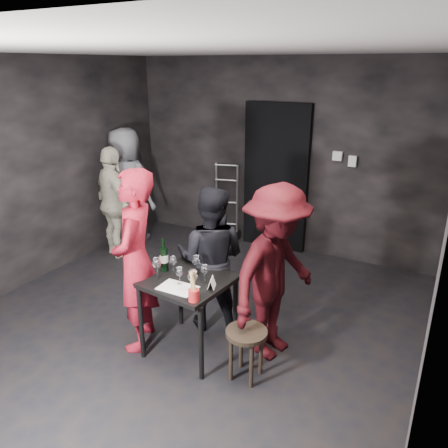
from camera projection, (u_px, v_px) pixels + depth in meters
The scene contains 26 objects.
floor at pixel (184, 325), 4.58m from camera, with size 4.50×5.00×0.02m, color black.
ceiling at pixel (174, 49), 3.65m from camera, with size 4.50×5.00×0.02m, color silver.
wall_back at pixel (278, 157), 6.18m from camera, with size 4.50×0.04×2.70m, color black.
wall_left at pixel (20, 176), 5.12m from camera, with size 0.04×5.00×2.70m, color black.
wall_right at pixel (442, 248), 3.11m from camera, with size 0.04×5.00×2.70m, color black.
doorway at pixel (276, 178), 6.24m from camera, with size 0.95×0.10×2.10m, color black.
wallbox_upper at pixel (338, 156), 5.73m from camera, with size 0.12×0.06×0.12m, color #B7B7B2.
wallbox_lower at pixel (353, 161), 5.65m from camera, with size 0.10×0.06×0.14m, color #B7B7B2.
hand_truck at pixel (225, 226), 6.77m from camera, with size 0.40×0.34×1.19m.
tasting_table at pixel (189, 288), 4.00m from camera, with size 0.72×0.72×0.75m.
stool at pixel (246, 340), 3.71m from camera, with size 0.36×0.36×0.47m.
server_red at pixel (135, 247), 3.98m from camera, with size 0.74×0.49×2.03m, color #A81528.
woman_black at pixel (211, 259), 4.37m from camera, with size 0.73×0.40×1.50m, color black.
man_maroon at pixel (276, 265), 3.87m from camera, with size 1.17×0.54×1.81m, color #37080D.
bystander_cream at pixel (114, 201), 6.01m from camera, with size 0.95×0.45×1.62m, color white.
bystander_grey at pixel (126, 178), 6.43m from camera, with size 0.98×0.54×2.01m, color gray.
tasting_mat at pixel (178, 288), 3.80m from camera, with size 0.33×0.22×0.00m, color white.
wine_glass_a at pixel (157, 267), 3.96m from camera, with size 0.08×0.08×0.21m, color white, non-canonical shape.
wine_glass_b at pixel (173, 264), 4.04m from camera, with size 0.07×0.07×0.18m, color white, non-canonical shape.
wine_glass_c at pixel (196, 264), 4.03m from camera, with size 0.08×0.08×0.20m, color white, non-canonical shape.
wine_glass_d at pixel (179, 275), 3.83m from camera, with size 0.07×0.07×0.18m, color white, non-canonical shape.
wine_glass_e at pixel (193, 280), 3.71m from camera, with size 0.08×0.08×0.22m, color white, non-canonical shape.
wine_glass_f at pixel (204, 272), 3.88m from camera, with size 0.07×0.07×0.18m, color white, non-canonical shape.
wine_bottle at pixel (164, 258), 4.08m from camera, with size 0.08×0.08×0.32m.
breadstick_cup at pixel (194, 287), 3.55m from camera, with size 0.09×0.09×0.28m.
reserved_card at pixel (210, 282), 3.80m from camera, with size 0.07×0.12×0.09m, color white, non-canonical shape.
Camera 1 is at (2.24, -3.26, 2.58)m, focal length 35.00 mm.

